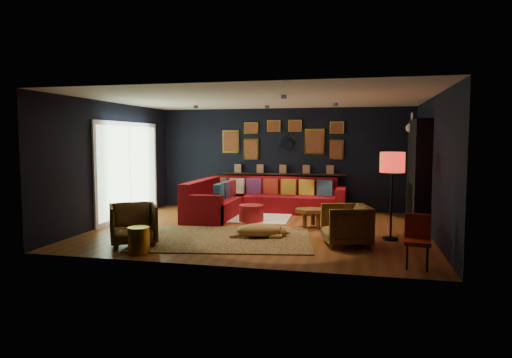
% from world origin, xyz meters
% --- Properties ---
extents(floor, '(6.50, 6.50, 0.00)m').
position_xyz_m(floor, '(0.00, 0.00, 0.00)').
color(floor, brown).
rests_on(floor, ground).
extents(room_walls, '(6.50, 6.50, 6.50)m').
position_xyz_m(room_walls, '(0.00, 0.00, 1.59)').
color(room_walls, black).
rests_on(room_walls, ground).
extents(sectional, '(3.41, 2.69, 0.86)m').
position_xyz_m(sectional, '(-0.61, 1.81, 0.32)').
color(sectional, maroon).
rests_on(sectional, ground).
extents(ledge, '(3.20, 0.12, 0.04)m').
position_xyz_m(ledge, '(0.00, 2.68, 0.92)').
color(ledge, black).
rests_on(ledge, room_walls).
extents(gallery_wall, '(3.15, 0.04, 1.02)m').
position_xyz_m(gallery_wall, '(-0.01, 2.72, 1.81)').
color(gallery_wall, gold).
rests_on(gallery_wall, room_walls).
extents(sunburst_mirror, '(0.47, 0.16, 0.47)m').
position_xyz_m(sunburst_mirror, '(0.10, 2.72, 1.70)').
color(sunburst_mirror, silver).
rests_on(sunburst_mirror, room_walls).
extents(fireplace, '(0.31, 1.60, 2.20)m').
position_xyz_m(fireplace, '(3.09, 0.90, 1.02)').
color(fireplace, black).
rests_on(fireplace, ground).
extents(deer_head, '(0.50, 0.28, 0.45)m').
position_xyz_m(deer_head, '(3.14, 1.40, 2.05)').
color(deer_head, white).
rests_on(deer_head, fireplace).
extents(sliding_door, '(0.06, 2.80, 2.20)m').
position_xyz_m(sliding_door, '(-3.22, 0.60, 1.10)').
color(sliding_door, white).
rests_on(sliding_door, ground).
extents(ceiling_spots, '(3.30, 2.50, 0.06)m').
position_xyz_m(ceiling_spots, '(-0.00, 0.80, 2.56)').
color(ceiling_spots, black).
rests_on(ceiling_spots, room_walls).
extents(shag_rug, '(2.47, 1.84, 0.03)m').
position_xyz_m(shag_rug, '(-0.80, 1.30, 0.02)').
color(shag_rug, white).
rests_on(shag_rug, ground).
extents(leopard_rug, '(3.43, 2.71, 0.02)m').
position_xyz_m(leopard_rug, '(-0.43, -1.04, 0.01)').
color(leopard_rug, '#B1854C').
rests_on(leopard_rug, ground).
extents(coffee_table, '(0.84, 0.71, 0.36)m').
position_xyz_m(coffee_table, '(1.00, 0.37, 0.32)').
color(coffee_table, brown).
rests_on(coffee_table, shag_rug).
extents(pouf, '(0.54, 0.54, 0.35)m').
position_xyz_m(pouf, '(-0.36, 0.69, 0.21)').
color(pouf, maroon).
rests_on(pouf, shag_rug).
extents(armchair_left, '(1.02, 1.01, 0.78)m').
position_xyz_m(armchair_left, '(-1.83, -1.82, 0.39)').
color(armchair_left, '#BC8239').
rests_on(armchair_left, ground).
extents(armchair_right, '(0.88, 0.91, 0.77)m').
position_xyz_m(armchair_right, '(1.73, -1.02, 0.39)').
color(armchair_right, '#BC8239').
rests_on(armchair_right, ground).
extents(gold_stool, '(0.34, 0.34, 0.42)m').
position_xyz_m(gold_stool, '(-1.46, -2.35, 0.21)').
color(gold_stool, gold).
rests_on(gold_stool, ground).
extents(orange_chair, '(0.39, 0.39, 0.75)m').
position_xyz_m(orange_chair, '(2.76, -2.18, 0.44)').
color(orange_chair, black).
rests_on(orange_chair, ground).
extents(floor_lamp, '(0.44, 0.44, 1.58)m').
position_xyz_m(floor_lamp, '(2.50, -0.43, 1.33)').
color(floor_lamp, black).
rests_on(floor_lamp, ground).
extents(dog, '(1.24, 0.86, 0.35)m').
position_xyz_m(dog, '(0.15, -0.82, 0.20)').
color(dog, tan).
rests_on(dog, leopard_rug).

